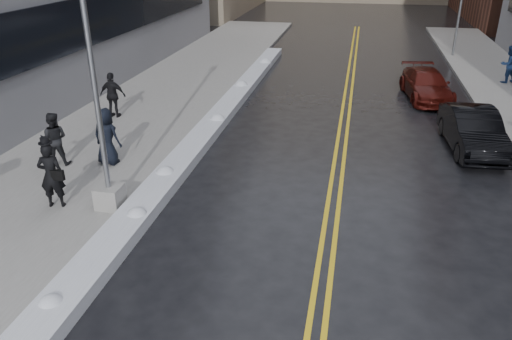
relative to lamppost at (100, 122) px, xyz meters
The scene contains 14 objects.
ground 4.62m from the lamppost, 31.22° to the right, with size 160.00×160.00×0.00m, color black.
sidewalk_west 8.72m from the lamppost, 107.03° to the left, with size 5.50×50.00×0.15m, color gray.
lane_line_left 10.12m from the lamppost, 54.77° to the left, with size 0.12×50.00×0.01m, color gold.
lane_line_right 10.29m from the lamppost, 53.36° to the left, with size 0.12×50.00×0.01m, color gold.
snow_ridge 6.50m from the lamppost, 81.94° to the left, with size 0.90×30.00×0.34m, color silver.
lamppost is the anchor object (origin of this frame).
traffic_signal 24.98m from the lamppost, 61.79° to the left, with size 0.16×0.20×6.00m.
pedestrian_fedora 2.09m from the lamppost, behind, with size 0.65×0.43×1.79m, color black.
pedestrian_b 4.00m from the lamppost, 142.42° to the left, with size 0.83×0.64×1.70m, color black.
pedestrian_c 3.29m from the lamppost, 117.25° to the left, with size 0.89×0.58×1.83m, color black.
pedestrian_d 7.79m from the lamppost, 115.18° to the left, with size 1.05×0.44×1.79m, color black.
pedestrian_east 20.75m from the lamppost, 49.67° to the left, with size 0.89×0.69×1.82m, color navy.
car_black 12.25m from the lamppost, 32.78° to the left, with size 1.50×4.30×1.42m, color black.
car_maroon 15.76m from the lamppost, 53.71° to the left, with size 1.79×4.40×1.28m, color #400E0A.
Camera 1 is at (2.84, -8.66, 6.64)m, focal length 35.00 mm.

